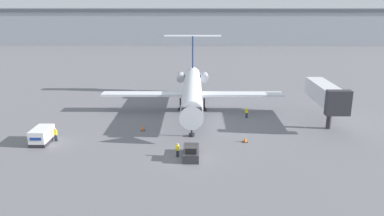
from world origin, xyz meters
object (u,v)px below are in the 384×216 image
object	(u,v)px
worker_by_wing	(247,112)
pushback_tug	(191,152)
jet_bridge	(326,94)
traffic_cone_right	(245,140)
luggage_cart	(42,136)
traffic_cone_left	(143,128)
worker_on_apron	(56,134)
worker_near_tug	(178,150)
airplane_main	(192,90)

from	to	relation	value
worker_by_wing	pushback_tug	bearing A→B (deg)	-118.59
pushback_tug	jet_bridge	world-z (taller)	jet_bridge
pushback_tug	jet_bridge	size ratio (longest dim) A/B	0.36
worker_by_wing	traffic_cone_right	xyz separation A→B (m)	(-1.50, -10.42, -0.52)
luggage_cart	traffic_cone_left	size ratio (longest dim) A/B	4.95
worker_by_wing	jet_bridge	size ratio (longest dim) A/B	0.14
traffic_cone_left	worker_by_wing	bearing A→B (deg)	21.94
worker_on_apron	traffic_cone_right	xyz separation A→B (m)	(24.45, -0.01, -0.60)
pushback_tug	worker_by_wing	distance (m)	17.52
worker_near_tug	worker_on_apron	bearing A→B (deg)	163.25
worker_on_apron	traffic_cone_right	distance (m)	24.46
pushback_tug	luggage_cart	distance (m)	19.60
worker_near_tug	worker_by_wing	xyz separation A→B (m)	(9.94, 15.23, -0.01)
pushback_tug	worker_by_wing	bearing A→B (deg)	61.41
pushback_tug	worker_near_tug	size ratio (longest dim) A/B	2.48
luggage_cart	worker_by_wing	bearing A→B (deg)	21.85
luggage_cart	worker_on_apron	xyz separation A→B (m)	(1.53, 0.61, -0.05)
worker_by_wing	luggage_cart	bearing A→B (deg)	-158.15
airplane_main	traffic_cone_left	bearing A→B (deg)	-125.97
airplane_main	worker_by_wing	distance (m)	9.49
jet_bridge	worker_by_wing	bearing A→B (deg)	166.32
traffic_cone_right	jet_bridge	xyz separation A→B (m)	(12.49, 7.74, 4.10)
airplane_main	worker_by_wing	bearing A→B (deg)	-20.69
traffic_cone_left	jet_bridge	bearing A→B (deg)	7.54
worker_by_wing	traffic_cone_left	xyz separation A→B (m)	(-15.27, -6.15, -0.50)
traffic_cone_left	jet_bridge	distance (m)	26.80
luggage_cart	jet_bridge	world-z (taller)	jet_bridge
traffic_cone_right	pushback_tug	bearing A→B (deg)	-144.21
traffic_cone_right	luggage_cart	bearing A→B (deg)	-178.67
worker_near_tug	traffic_cone_left	bearing A→B (deg)	120.40
jet_bridge	worker_near_tug	bearing A→B (deg)	-149.05
luggage_cart	worker_near_tug	world-z (taller)	luggage_cart
airplane_main	luggage_cart	bearing A→B (deg)	-143.19
worker_on_apron	jet_bridge	bearing A→B (deg)	11.83
worker_near_tug	worker_by_wing	size ratio (longest dim) A/B	1.01
airplane_main	worker_near_tug	xyz separation A→B (m)	(-1.46, -18.43, -2.79)
luggage_cart	traffic_cone_right	xyz separation A→B (m)	(25.99, 0.60, -0.65)
airplane_main	luggage_cart	world-z (taller)	airplane_main
traffic_cone_left	traffic_cone_right	size ratio (longest dim) A/B	1.06
traffic_cone_left	airplane_main	bearing A→B (deg)	54.03
airplane_main	luggage_cart	size ratio (longest dim) A/B	7.75
worker_on_apron	luggage_cart	bearing A→B (deg)	-158.40
airplane_main	worker_on_apron	world-z (taller)	airplane_main
worker_on_apron	jet_bridge	world-z (taller)	jet_bridge
traffic_cone_left	worker_near_tug	bearing A→B (deg)	-59.60
worker_by_wing	jet_bridge	distance (m)	11.87
worker_near_tug	traffic_cone_right	bearing A→B (deg)	29.68
worker_by_wing	worker_on_apron	distance (m)	27.96
pushback_tug	traffic_cone_left	world-z (taller)	pushback_tug
luggage_cart	traffic_cone_left	bearing A→B (deg)	21.73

